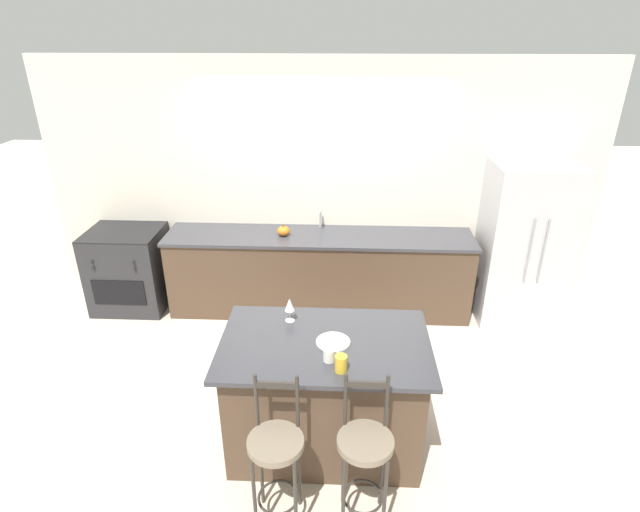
{
  "coord_description": "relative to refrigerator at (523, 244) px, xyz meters",
  "views": [
    {
      "loc": [
        0.24,
        -4.57,
        2.98
      ],
      "look_at": [
        0.06,
        -0.63,
        1.13
      ],
      "focal_mm": 28.0,
      "sensor_mm": 36.0,
      "label": 1
    }
  ],
  "objects": [
    {
      "name": "ground_plane",
      "position": [
        -2.16,
        -0.34,
        -0.86
      ],
      "size": [
        18.0,
        18.0,
        0.0
      ],
      "primitive_type": "plane",
      "color": "beige"
    },
    {
      "name": "wall_back",
      "position": [
        -2.16,
        0.36,
        0.49
      ],
      "size": [
        6.0,
        0.07,
        2.7
      ],
      "color": "beige",
      "rests_on": "ground_plane"
    },
    {
      "name": "back_counter",
      "position": [
        -2.16,
        0.04,
        -0.41
      ],
      "size": [
        3.31,
        0.68,
        0.91
      ],
      "color": "#4C3828",
      "rests_on": "ground_plane"
    },
    {
      "name": "sink_faucet",
      "position": [
        -2.16,
        0.24,
        0.19
      ],
      "size": [
        0.02,
        0.13,
        0.22
      ],
      "color": "#ADAFB5",
      "rests_on": "back_counter"
    },
    {
      "name": "kitchen_island",
      "position": [
        -2.02,
        -1.98,
        -0.39
      ],
      "size": [
        1.49,
        0.94,
        0.93
      ],
      "color": "#4C3828",
      "rests_on": "ground_plane"
    },
    {
      "name": "refrigerator",
      "position": [
        0.0,
        0.0,
        0.0
      ],
      "size": [
        0.85,
        0.71,
        1.72
      ],
      "color": "#BCBCC1",
      "rests_on": "ground_plane"
    },
    {
      "name": "oven_range",
      "position": [
        -4.3,
        0.01,
        -0.4
      ],
      "size": [
        0.79,
        0.69,
        0.92
      ],
      "color": "#28282B",
      "rests_on": "ground_plane"
    },
    {
      "name": "bar_stool_near",
      "position": [
        -2.29,
        -2.67,
        -0.29
      ],
      "size": [
        0.35,
        0.35,
        1.09
      ],
      "color": "#332D28",
      "rests_on": "ground_plane"
    },
    {
      "name": "bar_stool_far",
      "position": [
        -1.75,
        -2.64,
        -0.29
      ],
      "size": [
        0.35,
        0.35,
        1.09
      ],
      "color": "#332D28",
      "rests_on": "ground_plane"
    },
    {
      "name": "dinner_plate",
      "position": [
        -1.96,
        -1.98,
        0.08
      ],
      "size": [
        0.24,
        0.24,
        0.02
      ],
      "color": "beige",
      "rests_on": "kitchen_island"
    },
    {
      "name": "wine_glass",
      "position": [
        -2.3,
        -1.71,
        0.2
      ],
      "size": [
        0.07,
        0.07,
        0.19
      ],
      "color": "white",
      "rests_on": "kitchen_island"
    },
    {
      "name": "coffee_mug",
      "position": [
        -1.98,
        -2.18,
        0.11
      ],
      "size": [
        0.11,
        0.08,
        0.09
      ],
      "color": "white",
      "rests_on": "kitchen_island"
    },
    {
      "name": "tumbler_cup",
      "position": [
        -1.91,
        -2.29,
        0.13
      ],
      "size": [
        0.08,
        0.08,
        0.12
      ],
      "color": "gold",
      "rests_on": "kitchen_island"
    },
    {
      "name": "pumpkin_decoration",
      "position": [
        -2.54,
        -0.0,
        0.1
      ],
      "size": [
        0.13,
        0.13,
        0.13
      ],
      "color": "orange",
      "rests_on": "back_counter"
    }
  ]
}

